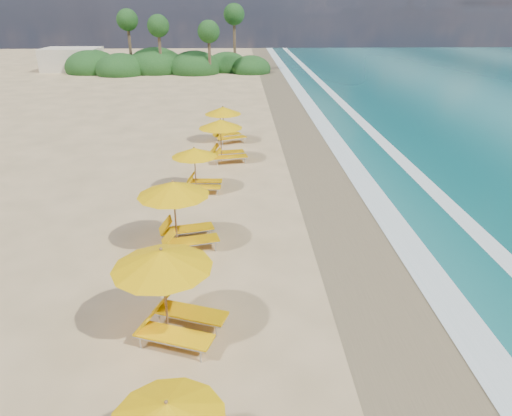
# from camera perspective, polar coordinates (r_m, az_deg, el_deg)

# --- Properties ---
(ground) EXTENTS (160.00, 160.00, 0.00)m
(ground) POSITION_cam_1_polar(r_m,az_deg,el_deg) (17.55, 0.00, -3.59)
(ground) COLOR #D9B57F
(ground) RESTS_ON ground
(wet_sand) EXTENTS (4.00, 160.00, 0.01)m
(wet_sand) POSITION_cam_1_polar(r_m,az_deg,el_deg) (18.12, 12.76, -3.27)
(wet_sand) COLOR olive
(wet_sand) RESTS_ON ground
(surf_foam) EXTENTS (4.00, 160.00, 0.01)m
(surf_foam) POSITION_cam_1_polar(r_m,az_deg,el_deg) (18.98, 20.69, -2.94)
(surf_foam) COLOR white
(surf_foam) RESTS_ON ground
(station_2) EXTENTS (3.31, 3.25, 2.59)m
(station_2) POSITION_cam_1_polar(r_m,az_deg,el_deg) (12.16, -10.32, -9.63)
(station_2) COLOR olive
(station_2) RESTS_ON ground
(station_3) EXTENTS (3.16, 3.05, 2.56)m
(station_3) POSITION_cam_1_polar(r_m,az_deg,el_deg) (16.57, -9.24, -0.15)
(station_3) COLOR olive
(station_3) RESTS_ON ground
(station_4) EXTENTS (2.36, 2.20, 2.13)m
(station_4) POSITION_cam_1_polar(r_m,az_deg,el_deg) (21.64, -7.04, 5.09)
(station_4) COLOR olive
(station_4) RESTS_ON ground
(station_5) EXTENTS (2.92, 2.79, 2.42)m
(station_5) POSITION_cam_1_polar(r_m,az_deg,el_deg) (25.74, -3.90, 8.63)
(station_5) COLOR olive
(station_5) RESTS_ON ground
(station_6) EXTENTS (3.00, 2.96, 2.31)m
(station_6) POSITION_cam_1_polar(r_m,az_deg,el_deg) (29.52, -3.70, 10.49)
(station_6) COLOR olive
(station_6) RESTS_ON ground
(treeline) EXTENTS (25.80, 8.80, 9.74)m
(treeline) POSITION_cam_1_polar(r_m,az_deg,el_deg) (62.20, -11.24, 16.86)
(treeline) COLOR #163D14
(treeline) RESTS_ON ground
(beach_building) EXTENTS (7.00, 5.00, 2.80)m
(beach_building) POSITION_cam_1_polar(r_m,az_deg,el_deg) (67.41, -21.57, 16.57)
(beach_building) COLOR beige
(beach_building) RESTS_ON ground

